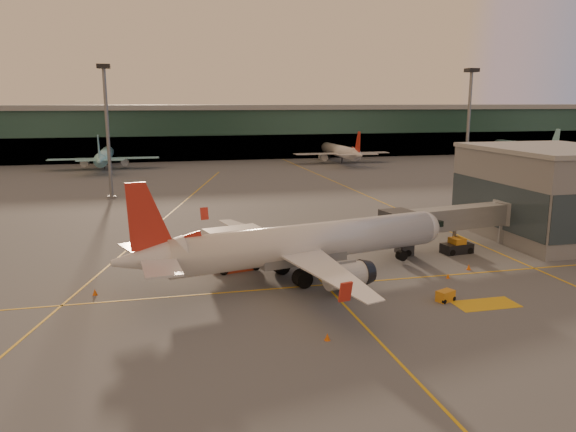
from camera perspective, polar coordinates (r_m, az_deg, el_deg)
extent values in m
plane|color=#4C4F54|center=(53.00, 0.18, -9.08)|extent=(600.00, 600.00, 0.00)
cube|color=gold|center=(57.59, -1.01, -7.37)|extent=(80.00, 0.25, 0.01)
cube|color=gold|center=(95.05, -12.23, -0.04)|extent=(31.30, 115.98, 0.01)
cube|color=gold|center=(126.74, 5.84, 3.02)|extent=(0.25, 160.00, 0.01)
cube|color=gold|center=(47.39, 8.56, -11.79)|extent=(0.25, 30.00, 0.01)
cube|color=gold|center=(56.47, 19.45, -8.44)|extent=(6.00, 3.00, 0.01)
cube|color=#19382D|center=(190.84, -10.12, 8.17)|extent=(400.00, 18.00, 16.00)
cube|color=gray|center=(190.55, -10.22, 10.81)|extent=(400.00, 20.00, 1.60)
cube|color=black|center=(182.65, -9.91, 6.78)|extent=(400.00, 1.00, 8.00)
cube|color=slate|center=(86.23, 25.25, 1.99)|extent=(18.00, 22.00, 12.00)
cube|color=#2D3D47|center=(81.11, 20.24, 1.13)|extent=(0.30, 21.60, 6.00)
cube|color=gray|center=(85.53, 25.61, 6.15)|extent=(18.40, 22.40, 0.60)
cylinder|color=slate|center=(114.64, -17.84, 7.92)|extent=(0.70, 0.70, 25.00)
cube|color=black|center=(114.66, -18.24, 14.26)|extent=(2.40, 2.40, 0.80)
cube|color=slate|center=(115.94, -17.47, 1.87)|extent=(1.60, 1.60, 0.50)
cylinder|color=slate|center=(129.00, 17.81, 8.26)|extent=(0.70, 0.70, 25.00)
cube|color=black|center=(129.02, 18.17, 13.90)|extent=(2.40, 2.40, 0.80)
cube|color=slate|center=(130.16, 17.48, 2.88)|extent=(1.60, 1.60, 0.50)
cylinder|color=silver|center=(60.16, 2.23, -2.63)|extent=(30.87, 10.76, 3.95)
sphere|color=silver|center=(68.72, 13.54, -1.15)|extent=(3.87, 3.87, 3.87)
cube|color=black|center=(69.34, 14.28, -0.65)|extent=(2.31, 2.90, 0.69)
cone|color=silver|center=(54.19, -14.03, -4.25)|extent=(7.42, 5.17, 3.75)
cube|color=silver|center=(51.07, -12.78, -5.04)|extent=(3.73, 6.63, 0.20)
cylinder|color=silver|center=(56.16, 5.85, -6.02)|extent=(4.60, 3.43, 2.57)
cylinder|color=black|center=(57.81, 1.47, -6.37)|extent=(2.04, 1.75, 1.78)
cylinder|color=black|center=(57.64, 1.47, -5.86)|extent=(0.36, 0.36, 1.09)
cube|color=silver|center=(57.43, -14.42, -3.27)|extent=(5.26, 7.10, 0.20)
cylinder|color=silver|center=(66.18, 0.28, -3.24)|extent=(4.60, 3.43, 2.57)
cylinder|color=black|center=(62.18, -0.77, -5.07)|extent=(2.04, 1.75, 1.78)
cylinder|color=black|center=(62.03, -0.77, -4.59)|extent=(0.36, 0.36, 1.09)
cube|color=slate|center=(59.97, 1.27, -3.93)|extent=(10.22, 5.27, 1.58)
cylinder|color=black|center=(67.60, 11.47, -3.94)|extent=(1.39, 1.05, 1.24)
cube|color=slate|center=(74.05, 16.63, -0.17)|extent=(18.26, 5.82, 2.70)
cube|color=#2D3035|center=(69.32, 11.04, -0.68)|extent=(3.96, 3.96, 3.00)
cube|color=#2D3035|center=(71.43, 11.74, -2.86)|extent=(1.60, 2.40, 2.40)
cylinder|color=black|center=(70.67, 12.09, -3.70)|extent=(0.80, 0.40, 0.80)
cylinder|color=black|center=(72.59, 11.35, -3.26)|extent=(0.80, 0.40, 0.80)
cylinder|color=slate|center=(74.64, 16.51, -2.26)|extent=(0.50, 0.50, 2.95)
cylinder|color=slate|center=(80.16, 21.56, 0.37)|extent=(4.40, 4.40, 3.00)
cylinder|color=slate|center=(80.71, 21.41, -1.56)|extent=(2.40, 2.40, 2.95)
cube|color=#B9371A|center=(63.92, -5.35, -4.74)|extent=(3.96, 3.34, 1.61)
cube|color=silver|center=(63.14, -5.66, -2.57)|extent=(6.70, 4.12, 3.01)
cylinder|color=black|center=(62.18, -6.54, -5.54)|extent=(1.03, 0.60, 0.97)
cylinder|color=black|center=(63.60, -3.28, -5.09)|extent=(1.03, 0.60, 0.97)
cube|color=orange|center=(56.01, 15.70, -7.81)|extent=(2.01, 1.64, 1.04)
cylinder|color=black|center=(55.34, 15.59, -8.38)|extent=(0.49, 0.37, 0.43)
cylinder|color=black|center=(56.40, 16.47, -8.05)|extent=(0.49, 0.37, 0.43)
cube|color=black|center=(73.63, 16.76, -3.15)|extent=(4.01, 2.48, 1.22)
cube|color=orange|center=(73.43, 16.80, -2.52)|extent=(1.78, 1.97, 1.00)
cylinder|color=black|center=(72.21, 16.34, -3.60)|extent=(0.82, 0.43, 0.78)
cylinder|color=black|center=(73.83, 17.99, -3.37)|extent=(0.82, 0.43, 0.78)
cone|color=#E15E0B|center=(66.88, 17.89, -4.96)|extent=(0.50, 0.50, 0.63)
cube|color=#E15E0B|center=(66.96, 17.87, -5.20)|extent=(0.43, 0.43, 0.03)
cone|color=#E15E0B|center=(58.78, -19.02, -7.30)|extent=(0.50, 0.50, 0.63)
cube|color=#E15E0B|center=(58.88, -19.00, -7.58)|extent=(0.43, 0.43, 0.03)
cone|color=#E15E0B|center=(45.78, 4.02, -12.14)|extent=(0.48, 0.48, 0.61)
cube|color=#E15E0B|center=(45.90, 4.01, -12.47)|extent=(0.41, 0.41, 0.03)
cone|color=#E15E0B|center=(76.90, -3.66, -2.33)|extent=(0.41, 0.41, 0.52)
cube|color=#E15E0B|center=(76.96, -3.66, -2.50)|extent=(0.35, 0.35, 0.03)
cone|color=#E15E0B|center=(63.12, 15.94, -5.88)|extent=(0.40, 0.40, 0.51)
cube|color=#E15E0B|center=(63.19, 15.93, -6.09)|extent=(0.35, 0.35, 0.03)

